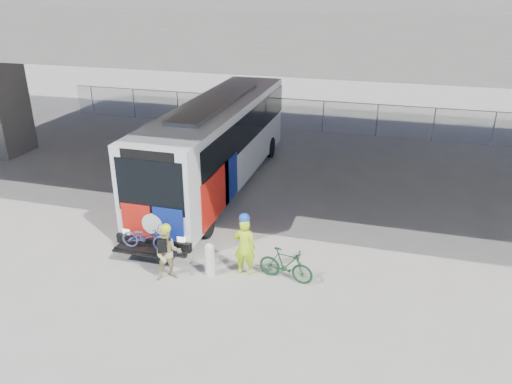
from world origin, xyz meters
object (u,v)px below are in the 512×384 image
at_px(bike_parked, 286,265).
at_px(cyclist_hivis, 245,245).
at_px(bus, 218,138).
at_px(bollard, 210,258).
at_px(cyclist_tan, 168,253).

bearing_deg(bike_parked, cyclist_hivis, 99.89).
xyz_separation_m(bus, cyclist_hivis, (3.11, -6.34, -1.15)).
height_order(bollard, cyclist_hivis, cyclist_hivis).
bearing_deg(cyclist_tan, bollard, -3.27).
bearing_deg(cyclist_tan, cyclist_hivis, -4.70).
relative_size(bus, bike_parked, 7.68).
bearing_deg(bike_parked, bollard, 109.79).
bearing_deg(cyclist_tan, bike_parked, -13.10).
relative_size(bollard, cyclist_hivis, 0.54).
bearing_deg(bus, cyclist_tan, -81.72).
bearing_deg(bollard, bike_parked, 9.89).
distance_m(bus, cyclist_tan, 7.41).
bearing_deg(bollard, cyclist_hivis, 21.86).
distance_m(cyclist_hivis, bike_parked, 1.34).
height_order(cyclist_hivis, cyclist_tan, cyclist_hivis).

